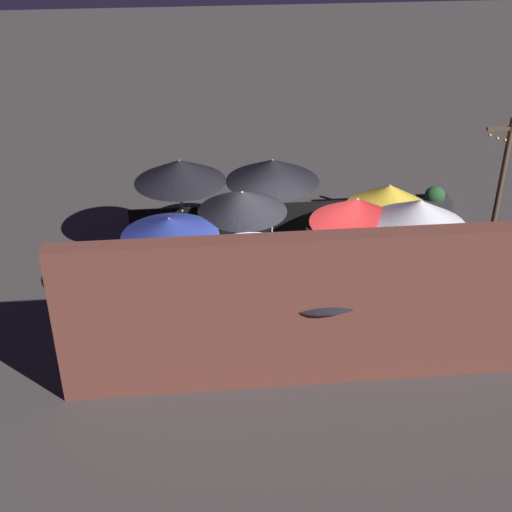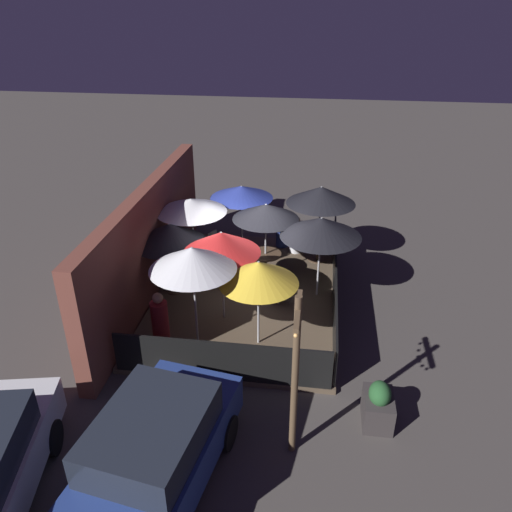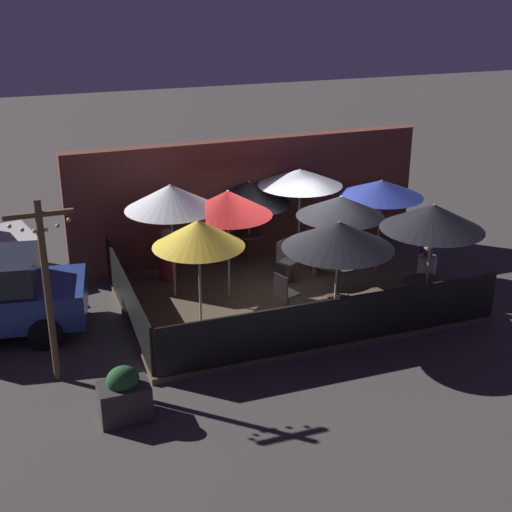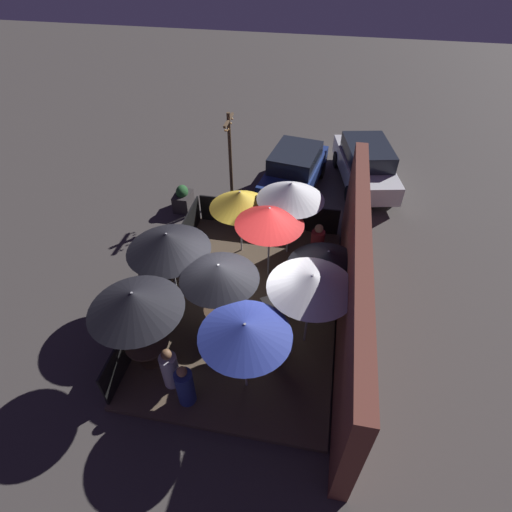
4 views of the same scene
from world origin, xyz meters
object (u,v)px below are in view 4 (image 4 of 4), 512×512
(parked_car_0, at_px, (295,170))
(parked_car_1, at_px, (365,163))
(dining_table_2, at_px, (322,293))
(patio_umbrella_2, at_px, (327,260))
(patio_umbrella_3, at_px, (270,216))
(patio_umbrella_7, at_px, (245,330))
(dining_table_1, at_px, (223,313))
(patio_umbrella_8, at_px, (312,281))
(patio_umbrella_6, at_px, (240,199))
(light_post, at_px, (230,154))
(patio_chair_0, at_px, (217,273))
(patio_chair_3, at_px, (273,323))
(dining_table_0, at_px, (148,346))
(patron_2, at_px, (317,243))
(patio_umbrella_4, at_px, (168,242))
(patio_chair_1, at_px, (272,300))
(planter_box, at_px, (183,199))
(patron_1, at_px, (170,369))
(patio_umbrella_1, at_px, (219,272))
(patio_umbrella_5, at_px, (291,191))
(patron_0, at_px, (185,386))
(patio_chair_2, at_px, (283,354))
(patio_umbrella_0, at_px, (134,301))

(parked_car_0, bearing_deg, parked_car_1, 119.52)
(dining_table_2, height_order, parked_car_1, parked_car_1)
(patio_umbrella_2, relative_size, patio_umbrella_3, 0.86)
(patio_umbrella_7, bearing_deg, dining_table_1, -148.22)
(patio_umbrella_8, distance_m, parked_car_1, 8.30)
(patio_umbrella_6, bearing_deg, light_post, -160.98)
(patio_chair_0, relative_size, patio_chair_3, 0.99)
(dining_table_0, relative_size, patio_chair_0, 1.07)
(patio_umbrella_8, relative_size, parked_car_1, 0.50)
(dining_table_2, bearing_deg, patron_2, -172.29)
(patio_umbrella_4, bearing_deg, patio_chair_1, 88.51)
(patron_2, bearing_deg, planter_box, 119.68)
(patio_umbrella_6, relative_size, dining_table_1, 2.36)
(patio_umbrella_2, distance_m, planter_box, 6.64)
(patio_umbrella_7, height_order, parked_car_0, patio_umbrella_7)
(patio_umbrella_2, bearing_deg, dining_table_1, -63.96)
(patio_umbrella_3, bearing_deg, patron_1, -21.62)
(patio_umbrella_3, bearing_deg, patio_umbrella_6, -132.63)
(patio_umbrella_4, xyz_separation_m, patron_2, (-2.41, 3.60, -1.47))
(patio_umbrella_3, height_order, dining_table_1, patio_umbrella_3)
(dining_table_2, bearing_deg, patio_umbrella_1, -63.96)
(patio_umbrella_8, distance_m, patio_chair_0, 3.35)
(dining_table_0, distance_m, patio_chair_1, 3.25)
(patio_umbrella_3, xyz_separation_m, patio_umbrella_7, (3.64, 0.12, -0.10))
(planter_box, bearing_deg, patio_umbrella_7, 29.36)
(patio_umbrella_5, bearing_deg, patio_umbrella_8, 14.93)
(dining_table_1, distance_m, patio_chair_1, 1.35)
(patio_umbrella_3, relative_size, patio_chair_1, 2.52)
(patio_umbrella_3, distance_m, patio_umbrella_4, 2.68)
(light_post, bearing_deg, patio_umbrella_1, 11.38)
(patio_umbrella_4, height_order, patio_umbrella_7, patio_umbrella_4)
(patio_chair_1, xyz_separation_m, patron_0, (2.77, -1.42, 0.02))
(patron_2, bearing_deg, patio_chair_2, -135.91)
(patio_umbrella_2, relative_size, patron_2, 1.67)
(patio_umbrella_5, height_order, dining_table_1, patio_umbrella_5)
(patio_umbrella_2, height_order, patio_umbrella_3, patio_umbrella_3)
(patio_chair_3, bearing_deg, patio_umbrella_2, -132.77)
(dining_table_2, distance_m, patio_chair_1, 1.32)
(patron_0, bearing_deg, patron_1, 142.98)
(patio_umbrella_3, distance_m, patio_chair_0, 2.19)
(patio_umbrella_5, height_order, patron_2, patio_umbrella_5)
(patio_umbrella_3, distance_m, parked_car_0, 5.12)
(parked_car_1, bearing_deg, patio_umbrella_0, -40.29)
(planter_box, bearing_deg, patio_chair_1, 41.86)
(dining_table_1, relative_size, parked_car_0, 0.22)
(dining_table_2, bearing_deg, patio_chair_2, -20.66)
(light_post, bearing_deg, patio_umbrella_7, 15.82)
(patron_2, bearing_deg, patio_chair_1, -150.49)
(patio_umbrella_7, xyz_separation_m, dining_table_2, (-2.62, 1.47, -1.41))
(light_post, bearing_deg, patio_chair_2, 22.54)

